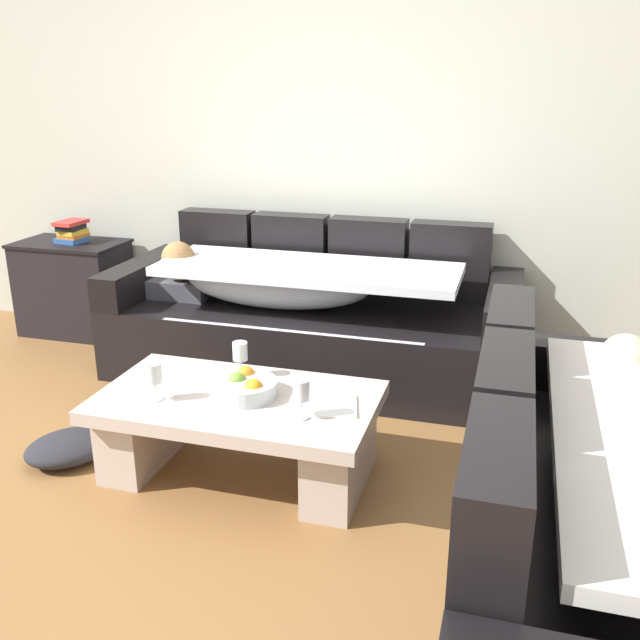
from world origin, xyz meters
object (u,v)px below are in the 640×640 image
couch_near_window (611,527)px  open_magazine (323,406)px  coffee_table (239,425)px  crumpled_garment (69,447)px  wine_glass_near_left (154,374)px  wine_glass_far_back (240,353)px  book_stack_on_cabinet (72,231)px  couch_along_wall (307,319)px  fruit_bowl (245,387)px  side_cabinet (75,288)px  wine_glass_near_right (301,392)px

couch_near_window → open_magazine: couch_near_window is taller
coffee_table → crumpled_garment: coffee_table is taller
wine_glass_near_left → open_magazine: 0.72m
wine_glass_far_back → book_stack_on_cabinet: 2.12m
couch_near_window → coffee_table: (-1.46, 0.48, -0.10)m
couch_along_wall → wine_glass_near_left: size_ratio=14.15×
fruit_bowl → side_cabinet: bearing=142.3°
wine_glass_near_left → fruit_bowl: bearing=22.5°
couch_along_wall → wine_glass_far_back: size_ratio=14.15×
coffee_table → side_cabinet: (-1.80, 1.43, 0.08)m
fruit_bowl → wine_glass_near_right: (0.30, -0.14, 0.08)m
fruit_bowl → coffee_table: bearing=-157.2°
coffee_table → side_cabinet: bearing=141.6°
side_cabinet → crumpled_garment: side_cabinet is taller
wine_glass_far_back → side_cabinet: side_cabinet is taller
wine_glass_near_left → wine_glass_far_back: bearing=52.6°
coffee_table → book_stack_on_cabinet: (-1.77, 1.43, 0.48)m
couch_near_window → open_magazine: size_ratio=7.15×
fruit_bowl → crumpled_garment: size_ratio=0.70×
book_stack_on_cabinet → wine_glass_near_right: bearing=-36.5°
fruit_bowl → wine_glass_near_right: wine_glass_near_right is taller
open_magazine → couch_near_window: bearing=-38.5°
couch_along_wall → coffee_table: (0.06, -1.20, -0.09)m
book_stack_on_cabinet → couch_near_window: bearing=-30.6°
wine_glass_near_right → book_stack_on_cabinet: size_ratio=0.75×
couch_near_window → side_cabinet: 3.78m
wine_glass_near_right → couch_along_wall: bearing=106.3°
wine_glass_near_right → side_cabinet: 2.64m
book_stack_on_cabinet → coffee_table: bearing=-38.9°
open_magazine → coffee_table: bearing=165.0°
couch_near_window → fruit_bowl: size_ratio=7.15×
coffee_table → wine_glass_near_left: size_ratio=7.23×
couch_near_window → coffee_table: 1.54m
coffee_table → wine_glass_near_left: 0.43m
wine_glass_far_back → book_stack_on_cabinet: (-1.71, 1.23, 0.22)m
wine_glass_near_left → side_cabinet: size_ratio=0.23×
fruit_bowl → wine_glass_near_right: bearing=-24.6°
wine_glass_near_left → wine_glass_near_right: same height
couch_along_wall → fruit_bowl: size_ratio=8.39×
couch_along_wall → book_stack_on_cabinet: (-1.72, 0.23, 0.38)m
wine_glass_near_left → coffee_table: bearing=22.5°
crumpled_garment → wine_glass_near_left: bearing=-3.5°
wine_glass_far_back → book_stack_on_cabinet: bearing=144.2°
crumpled_garment → side_cabinet: bearing=123.0°
wine_glass_near_left → side_cabinet: 2.16m
couch_near_window → coffee_table: couch_near_window is taller
open_magazine → couch_along_wall: bearing=95.7°
couch_along_wall → fruit_bowl: couch_along_wall is taller
side_cabinet → couch_near_window: bearing=-30.4°
coffee_table → wine_glass_far_back: wine_glass_far_back is taller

